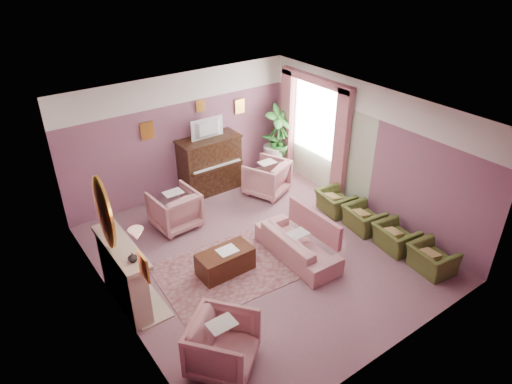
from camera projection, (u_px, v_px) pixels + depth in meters
floor at (261, 252)px, 8.77m from camera, size 5.50×6.00×0.01m
ceiling at (262, 114)px, 7.38m from camera, size 5.50×6.00×0.01m
wall_back at (182, 136)px, 10.19m from camera, size 5.50×0.02×2.80m
wall_front at (397, 280)px, 5.96m from camera, size 5.50×0.02×2.80m
wall_left at (110, 243)px, 6.68m from camera, size 0.02×6.00×2.80m
wall_right at (367, 151)px, 9.47m from camera, size 0.02×6.00×2.80m
picture_rail_band at (178, 89)px, 9.65m from camera, size 5.50×0.01×0.65m
stripe_panel at (323, 145)px, 10.54m from camera, size 0.01×3.00×2.15m
fireplace_surround at (124, 276)px, 7.32m from camera, size 0.30×1.40×1.10m
fireplace_inset at (131, 281)px, 7.45m from camera, size 0.18×0.72×0.68m
fire_ember at (135, 288)px, 7.56m from camera, size 0.06×0.54×0.10m
mantel_shelf at (120, 247)px, 7.05m from camera, size 0.40×1.55×0.07m
hearth at (140, 296)px, 7.69m from camera, size 0.55×1.50×0.02m
mirror_frame at (104, 213)px, 6.65m from camera, size 0.04×0.72×1.20m
mirror_glass at (106, 212)px, 6.66m from camera, size 0.01×0.60×1.06m
sconce_shade at (136, 234)px, 5.86m from camera, size 0.20×0.20×0.16m
piano at (210, 165)px, 10.59m from camera, size 1.40×0.60×1.30m
piano_keyshelf at (218, 168)px, 10.31m from camera, size 1.30×0.12×0.06m
piano_keys at (218, 166)px, 10.29m from camera, size 1.20×0.08×0.02m
piano_top at (208, 139)px, 10.26m from camera, size 1.45×0.65×0.04m
television at (209, 127)px, 10.08m from camera, size 0.80×0.12×0.48m
print_back_left at (147, 131)px, 9.59m from camera, size 0.30×0.03×0.38m
print_back_right at (240, 106)px, 10.76m from camera, size 0.26×0.03×0.34m
print_back_mid at (200, 106)px, 10.12m from camera, size 0.22×0.03×0.26m
print_left_wall at (144, 267)px, 5.69m from camera, size 0.03×0.28×0.36m
window_blind at (316, 117)px, 10.39m from camera, size 0.03×1.40×1.80m
curtain_left at (341, 147)px, 9.90m from camera, size 0.16×0.34×2.60m
curtain_right at (287, 122)px, 11.19m from camera, size 0.16×0.34×2.60m
pelmet at (316, 80)px, 9.92m from camera, size 0.16×2.20×0.16m
mantel_plant at (107, 222)px, 7.36m from camera, size 0.16×0.16×0.28m
mantel_vase at (133, 257)px, 6.65m from camera, size 0.16×0.16×0.16m
area_rug at (229, 270)px, 8.31m from camera, size 2.62×1.96×0.01m
coffee_table at (225, 262)px, 8.16m from camera, size 1.00×0.51×0.45m
table_paper at (227, 250)px, 8.07m from camera, size 0.35×0.28×0.01m
sofa at (297, 240)px, 8.48m from camera, size 0.61×1.82×0.74m
sofa_throw at (314, 223)px, 8.57m from camera, size 0.09×1.38×0.51m
floral_armchair_left at (175, 207)px, 9.34m from camera, size 0.87×0.87×0.90m
floral_armchair_right at (267, 176)px, 10.54m from camera, size 0.87×0.87×0.90m
floral_armchair_front at (223, 343)px, 6.26m from camera, size 0.87×0.87×0.90m
olive_chair_a at (433, 256)px, 8.15m from camera, size 0.53×0.76×0.65m
olive_chair_b at (396, 234)px, 8.73m from camera, size 0.53×0.76×0.65m
olive_chair_c at (364, 215)px, 9.31m from camera, size 0.53×0.76×0.65m
olive_chair_d at (335, 199)px, 9.88m from camera, size 0.53×0.76×0.65m
side_table at (274, 159)px, 11.57m from camera, size 0.52×0.52×0.70m
side_plant_big at (274, 140)px, 11.31m from camera, size 0.30×0.30×0.34m
side_plant_small at (280, 141)px, 11.32m from camera, size 0.16×0.16×0.28m
palm_pot at (278, 166)px, 11.63m from camera, size 0.34×0.34×0.34m
palm_plant at (279, 133)px, 11.19m from camera, size 0.76×0.76×1.44m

